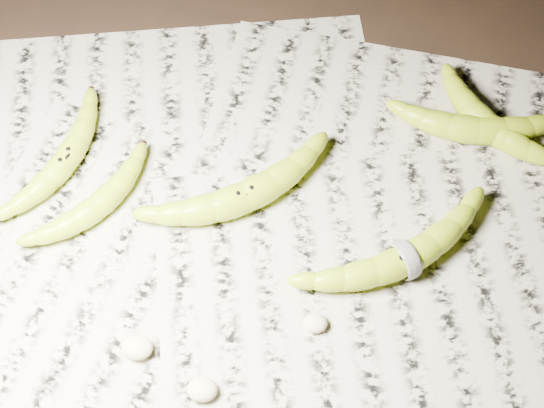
# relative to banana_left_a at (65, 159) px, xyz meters

# --- Properties ---
(ground) EXTENTS (3.00, 3.00, 0.00)m
(ground) POSITION_rel_banana_left_a_xyz_m (0.24, -0.11, -0.02)
(ground) COLOR black
(ground) RESTS_ON ground
(newspaper_patch) EXTENTS (0.90, 0.70, 0.01)m
(newspaper_patch) POSITION_rel_banana_left_a_xyz_m (0.25, -0.07, -0.02)
(newspaper_patch) COLOR #B6B09C
(newspaper_patch) RESTS_ON ground
(banana_left_a) EXTENTS (0.12, 0.19, 0.03)m
(banana_left_a) POSITION_rel_banana_left_a_xyz_m (0.00, 0.00, 0.00)
(banana_left_a) COLOR #BDDA1B
(banana_left_a) RESTS_ON newspaper_patch
(banana_left_b) EXTENTS (0.15, 0.16, 0.03)m
(banana_left_b) POSITION_rel_banana_left_a_xyz_m (0.05, -0.06, -0.00)
(banana_left_b) COLOR #BDDA1B
(banana_left_b) RESTS_ON newspaper_patch
(banana_center) EXTENTS (0.22, 0.17, 0.04)m
(banana_center) POSITION_rel_banana_left_a_xyz_m (0.23, -0.04, 0.00)
(banana_center) COLOR #BDDA1B
(banana_center) RESTS_ON newspaper_patch
(banana_taped) EXTENTS (0.23, 0.17, 0.04)m
(banana_taped) POSITION_rel_banana_left_a_xyz_m (0.42, -0.11, 0.00)
(banana_taped) COLOR #BDDA1B
(banana_taped) RESTS_ON newspaper_patch
(banana_upper_a) EXTENTS (0.19, 0.07, 0.04)m
(banana_upper_a) POSITION_rel_banana_left_a_xyz_m (0.51, 0.08, 0.00)
(banana_upper_a) COLOR #BDDA1B
(banana_upper_a) RESTS_ON newspaper_patch
(banana_upper_b) EXTENTS (0.16, 0.16, 0.04)m
(banana_upper_b) POSITION_rel_banana_left_a_xyz_m (0.53, 0.09, 0.00)
(banana_upper_b) COLOR #BDDA1B
(banana_upper_b) RESTS_ON newspaper_patch
(measuring_tape) EXTENTS (0.03, 0.04, 0.05)m
(measuring_tape) POSITION_rel_banana_left_a_xyz_m (0.42, -0.11, 0.00)
(measuring_tape) COLOR white
(measuring_tape) RESTS_ON newspaper_patch
(flesh_chunk_a) EXTENTS (0.03, 0.03, 0.02)m
(flesh_chunk_a) POSITION_rel_banana_left_a_xyz_m (0.12, -0.23, -0.01)
(flesh_chunk_a) COLOR beige
(flesh_chunk_a) RESTS_ON newspaper_patch
(flesh_chunk_b) EXTENTS (0.03, 0.03, 0.02)m
(flesh_chunk_b) POSITION_rel_banana_left_a_xyz_m (0.20, -0.27, -0.01)
(flesh_chunk_b) COLOR beige
(flesh_chunk_b) RESTS_ON newspaper_patch
(flesh_chunk_c) EXTENTS (0.03, 0.02, 0.02)m
(flesh_chunk_c) POSITION_rel_banana_left_a_xyz_m (0.32, -0.19, -0.01)
(flesh_chunk_c) COLOR beige
(flesh_chunk_c) RESTS_ON newspaper_patch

